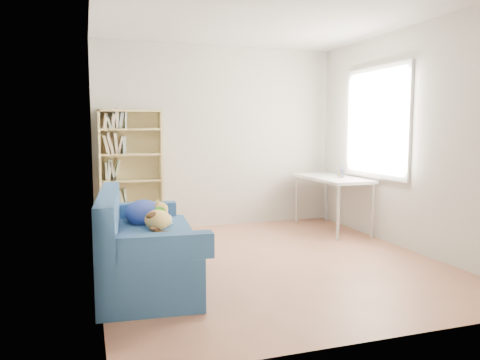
% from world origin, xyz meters
% --- Properties ---
extents(ground, '(4.00, 4.00, 0.00)m').
position_xyz_m(ground, '(0.00, 0.00, 0.00)').
color(ground, '#A6674B').
rests_on(ground, ground).
extents(room_shell, '(3.54, 4.04, 2.62)m').
position_xyz_m(room_shell, '(0.10, 0.03, 1.64)').
color(room_shell, silver).
rests_on(room_shell, ground).
extents(sofa, '(0.97, 1.80, 0.86)m').
position_xyz_m(sofa, '(-1.36, -0.28, 0.33)').
color(sofa, navy).
rests_on(sofa, ground).
extents(bookshelf, '(0.84, 0.26, 1.67)m').
position_xyz_m(bookshelf, '(-1.25, 1.85, 0.77)').
color(bookshelf, '#D1B771').
rests_on(bookshelf, ground).
extents(desk, '(0.60, 1.32, 0.75)m').
position_xyz_m(desk, '(1.43, 1.18, 0.68)').
color(desk, white).
rests_on(desk, ground).
extents(pen_cup, '(0.09, 0.09, 0.18)m').
position_xyz_m(pen_cup, '(1.49, 1.06, 0.82)').
color(pen_cup, white).
rests_on(pen_cup, desk).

